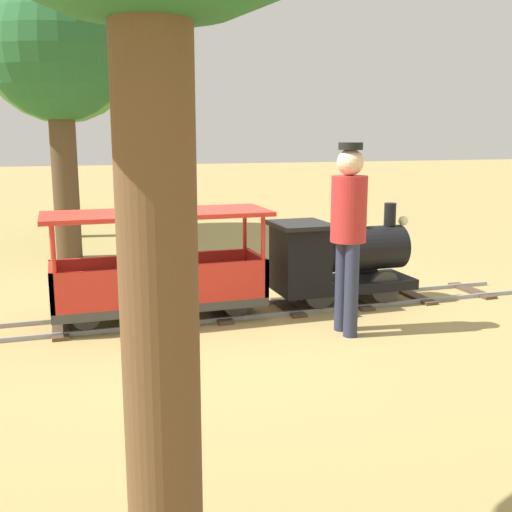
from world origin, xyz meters
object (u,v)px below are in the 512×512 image
(locomotive, at_px, (337,257))
(passenger_car, at_px, (159,276))
(oak_tree_distant, at_px, (60,43))
(conductor_person, at_px, (348,223))
(oak_tree_near, at_px, (58,56))

(locomotive, distance_m, passenger_car, 1.77)
(passenger_car, bearing_deg, oak_tree_distant, -172.93)
(passenger_car, distance_m, conductor_person, 1.77)
(locomotive, xyz_separation_m, oak_tree_near, (-3.28, -2.49, 2.19))
(locomotive, height_order, conductor_person, conductor_person)
(locomotive, xyz_separation_m, oak_tree_distant, (-5.20, -2.42, 2.61))
(locomotive, distance_m, oak_tree_distant, 6.30)
(conductor_person, height_order, oak_tree_near, oak_tree_near)
(locomotive, bearing_deg, conductor_person, -20.19)
(oak_tree_near, bearing_deg, locomotive, 37.16)
(passenger_car, height_order, oak_tree_near, oak_tree_near)
(conductor_person, distance_m, oak_tree_near, 4.98)
(locomotive, relative_size, oak_tree_distant, 0.33)
(locomotive, bearing_deg, passenger_car, -90.00)
(oak_tree_distant, bearing_deg, passenger_car, 7.07)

